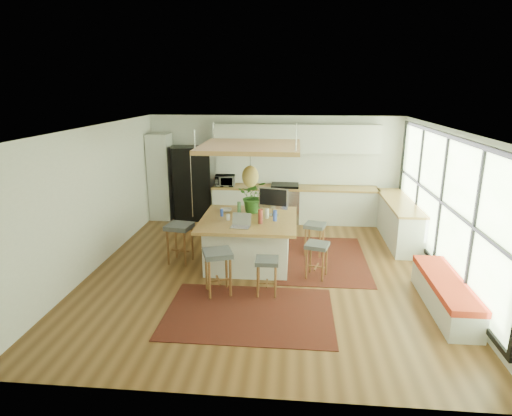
# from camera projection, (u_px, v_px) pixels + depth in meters

# --- Properties ---
(floor) EXTENTS (7.00, 7.00, 0.00)m
(floor) POSITION_uv_depth(u_px,v_px,m) (264.00, 270.00, 8.20)
(floor) COLOR #523217
(floor) RESTS_ON ground
(ceiling) EXTENTS (7.00, 7.00, 0.00)m
(ceiling) POSITION_uv_depth(u_px,v_px,m) (265.00, 128.00, 7.47)
(ceiling) COLOR white
(ceiling) RESTS_ON ground
(wall_back) EXTENTS (6.50, 0.00, 6.50)m
(wall_back) POSITION_uv_depth(u_px,v_px,m) (274.00, 168.00, 11.19)
(wall_back) COLOR silver
(wall_back) RESTS_ON ground
(wall_front) EXTENTS (6.50, 0.00, 6.50)m
(wall_front) POSITION_uv_depth(u_px,v_px,m) (240.00, 289.00, 4.48)
(wall_front) COLOR silver
(wall_front) RESTS_ON ground
(wall_left) EXTENTS (0.00, 7.00, 7.00)m
(wall_left) POSITION_uv_depth(u_px,v_px,m) (94.00, 199.00, 8.12)
(wall_left) COLOR silver
(wall_left) RESTS_ON ground
(wall_right) EXTENTS (0.00, 7.00, 7.00)m
(wall_right) POSITION_uv_depth(u_px,v_px,m) (447.00, 207.00, 7.55)
(wall_right) COLOR silver
(wall_right) RESTS_ON ground
(window_wall) EXTENTS (0.10, 6.20, 2.60)m
(window_wall) POSITION_uv_depth(u_px,v_px,m) (446.00, 204.00, 7.54)
(window_wall) COLOR black
(window_wall) RESTS_ON wall_right
(pantry) EXTENTS (0.55, 0.60, 2.25)m
(pantry) POSITION_uv_depth(u_px,v_px,m) (161.00, 177.00, 11.20)
(pantry) COLOR silver
(pantry) RESTS_ON floor
(back_counter_base) EXTENTS (4.20, 0.60, 0.88)m
(back_counter_base) POSITION_uv_depth(u_px,v_px,m) (294.00, 205.00, 11.08)
(back_counter_base) COLOR silver
(back_counter_base) RESTS_ON floor
(back_counter_top) EXTENTS (4.24, 0.64, 0.05)m
(back_counter_top) POSITION_uv_depth(u_px,v_px,m) (295.00, 188.00, 10.96)
(back_counter_top) COLOR olive
(back_counter_top) RESTS_ON back_counter_base
(backsplash) EXTENTS (4.20, 0.02, 0.80)m
(backsplash) POSITION_uv_depth(u_px,v_px,m) (295.00, 168.00, 11.12)
(backsplash) COLOR white
(backsplash) RESTS_ON wall_back
(upper_cabinets) EXTENTS (4.20, 0.34, 0.70)m
(upper_cabinets) POSITION_uv_depth(u_px,v_px,m) (296.00, 138.00, 10.75)
(upper_cabinets) COLOR silver
(upper_cabinets) RESTS_ON wall_back
(range) EXTENTS (0.76, 0.62, 1.00)m
(range) POSITION_uv_depth(u_px,v_px,m) (285.00, 203.00, 11.09)
(range) COLOR #A5A5AA
(range) RESTS_ON floor
(right_counter_base) EXTENTS (0.60, 2.50, 0.88)m
(right_counter_base) POSITION_uv_depth(u_px,v_px,m) (398.00, 221.00, 9.74)
(right_counter_base) COLOR silver
(right_counter_base) RESTS_ON floor
(right_counter_top) EXTENTS (0.64, 2.54, 0.05)m
(right_counter_top) POSITION_uv_depth(u_px,v_px,m) (400.00, 202.00, 9.62)
(right_counter_top) COLOR olive
(right_counter_top) RESTS_ON right_counter_base
(window_bench) EXTENTS (0.52, 2.00, 0.50)m
(window_bench) POSITION_uv_depth(u_px,v_px,m) (445.00, 294.00, 6.73)
(window_bench) COLOR silver
(window_bench) RESTS_ON floor
(ceiling_panel) EXTENTS (1.86, 1.86, 0.80)m
(ceiling_panel) POSITION_uv_depth(u_px,v_px,m) (250.00, 161.00, 8.05)
(ceiling_panel) COLOR olive
(ceiling_panel) RESTS_ON ceiling
(rug_near) EXTENTS (2.60, 1.80, 0.01)m
(rug_near) POSITION_uv_depth(u_px,v_px,m) (249.00, 313.00, 6.65)
(rug_near) COLOR black
(rug_near) RESTS_ON floor
(rug_right) EXTENTS (1.80, 2.60, 0.01)m
(rug_right) POSITION_uv_depth(u_px,v_px,m) (321.00, 259.00, 8.74)
(rug_right) COLOR black
(rug_right) RESTS_ON floor
(fridge) EXTENTS (1.12, 0.97, 1.93)m
(fridge) POSITION_uv_depth(u_px,v_px,m) (191.00, 185.00, 11.22)
(fridge) COLOR black
(fridge) RESTS_ON floor
(island) EXTENTS (1.85, 1.85, 0.93)m
(island) POSITION_uv_depth(u_px,v_px,m) (249.00, 241.00, 8.44)
(island) COLOR olive
(island) RESTS_ON floor
(stool_near_left) EXTENTS (0.59, 0.59, 0.77)m
(stool_near_left) POSITION_uv_depth(u_px,v_px,m) (218.00, 274.00, 7.20)
(stool_near_left) COLOR #404346
(stool_near_left) RESTS_ON floor
(stool_near_right) EXTENTS (0.39, 0.39, 0.65)m
(stool_near_right) POSITION_uv_depth(u_px,v_px,m) (267.00, 275.00, 7.17)
(stool_near_right) COLOR #404346
(stool_near_right) RESTS_ON floor
(stool_right_front) EXTENTS (0.49, 0.49, 0.67)m
(stool_right_front) POSITION_uv_depth(u_px,v_px,m) (317.00, 259.00, 7.81)
(stool_right_front) COLOR #404346
(stool_right_front) RESTS_ON floor
(stool_right_back) EXTENTS (0.50, 0.50, 0.68)m
(stool_right_back) POSITION_uv_depth(u_px,v_px,m) (315.00, 238.00, 8.90)
(stool_right_back) COLOR #404346
(stool_right_back) RESTS_ON floor
(stool_left_side) EXTENTS (0.55, 0.55, 0.80)m
(stool_left_side) POSITION_uv_depth(u_px,v_px,m) (180.00, 245.00, 8.50)
(stool_left_side) COLOR #404346
(stool_left_side) RESTS_ON floor
(laptop) EXTENTS (0.39, 0.41, 0.26)m
(laptop) POSITION_uv_depth(u_px,v_px,m) (240.00, 221.00, 7.74)
(laptop) COLOR #A5A5AA
(laptop) RESTS_ON island
(monitor) EXTENTS (0.65, 0.37, 0.57)m
(monitor) POSITION_uv_depth(u_px,v_px,m) (273.00, 203.00, 8.44)
(monitor) COLOR #A5A5AA
(monitor) RESTS_ON island
(microwave) EXTENTS (0.53, 0.32, 0.34)m
(microwave) POSITION_uv_depth(u_px,v_px,m) (225.00, 179.00, 11.02)
(microwave) COLOR #A5A5AA
(microwave) RESTS_ON back_counter_top
(island_plant) EXTENTS (0.62, 0.68, 0.53)m
(island_plant) POSITION_uv_depth(u_px,v_px,m) (254.00, 200.00, 8.66)
(island_plant) COLOR #1E4C19
(island_plant) RESTS_ON island
(island_bowl) EXTENTS (0.28, 0.28, 0.06)m
(island_bowl) POSITION_uv_depth(u_px,v_px,m) (226.00, 210.00, 8.75)
(island_bowl) COLOR silver
(island_bowl) RESTS_ON island
(island_bottle_0) EXTENTS (0.07, 0.07, 0.19)m
(island_bottle_0) POSITION_uv_depth(u_px,v_px,m) (222.00, 212.00, 8.43)
(island_bottle_0) COLOR blue
(island_bottle_0) RESTS_ON island
(island_bottle_1) EXTENTS (0.07, 0.07, 0.19)m
(island_bottle_1) POSITION_uv_depth(u_px,v_px,m) (227.00, 215.00, 8.17)
(island_bottle_1) COLOR silver
(island_bottle_1) RESTS_ON island
(island_bottle_2) EXTENTS (0.07, 0.07, 0.19)m
(island_bottle_2) POSITION_uv_depth(u_px,v_px,m) (260.00, 219.00, 7.97)
(island_bottle_2) COLOR brown
(island_bottle_2) RESTS_ON island
(island_bottle_3) EXTENTS (0.07, 0.07, 0.19)m
(island_bottle_3) POSITION_uv_depth(u_px,v_px,m) (267.00, 213.00, 8.30)
(island_bottle_3) COLOR silver
(island_bottle_3) RESTS_ON island
(island_bottle_4) EXTENTS (0.07, 0.07, 0.19)m
(island_bottle_4) POSITION_uv_depth(u_px,v_px,m) (240.00, 210.00, 8.54)
(island_bottle_4) COLOR #467144
(island_bottle_4) RESTS_ON island
(island_bottle_5) EXTENTS (0.07, 0.07, 0.19)m
(island_bottle_5) POSITION_uv_depth(u_px,v_px,m) (274.00, 216.00, 8.14)
(island_bottle_5) COLOR blue
(island_bottle_5) RESTS_ON island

